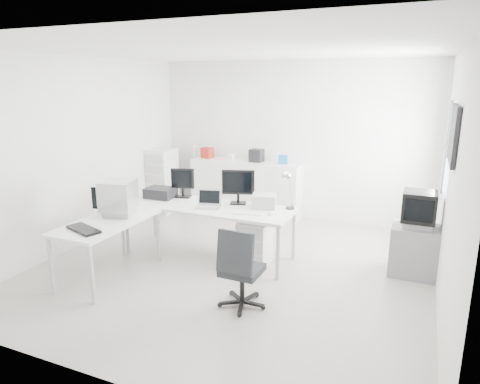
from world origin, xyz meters
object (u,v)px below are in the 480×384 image
at_px(laser_printer, 264,201).
at_px(tv_cabinet, 414,251).
at_px(drawer_pedestal, 256,242).
at_px(lcd_monitor_large, 238,187).
at_px(crt_tv, 419,210).
at_px(crt_monitor, 119,200).
at_px(lcd_monitor_small, 183,183).
at_px(inkjet_printer, 160,193).
at_px(office_chair, 242,266).
at_px(laptop, 208,201).
at_px(main_desk, 209,231).
at_px(sideboard, 246,188).
at_px(side_desk, 109,249).
at_px(filing_cabinet, 163,181).

xyz_separation_m(laser_printer, tv_cabinet, (1.96, 0.28, -0.52)).
height_order(drawer_pedestal, lcd_monitor_large, lcd_monitor_large).
bearing_deg(crt_tv, crt_monitor, -159.26).
distance_m(drawer_pedestal, lcd_monitor_small, 1.43).
height_order(inkjet_printer, office_chair, office_chair).
distance_m(inkjet_printer, office_chair, 2.23).
distance_m(lcd_monitor_small, laptop, 0.70).
relative_size(lcd_monitor_small, office_chair, 0.46).
distance_m(crt_monitor, office_chair, 1.92).
bearing_deg(crt_tv, main_desk, -169.57).
relative_size(office_chair, crt_tv, 1.89).
bearing_deg(office_chair, crt_tv, 44.43).
distance_m(office_chair, sideboard, 3.38).
bearing_deg(drawer_pedestal, office_chair, -75.99).
xyz_separation_m(laptop, tv_cabinet, (2.66, 0.60, -0.53)).
bearing_deg(laser_printer, lcd_monitor_small, 162.88).
xyz_separation_m(side_desk, filing_cabinet, (-0.94, 2.68, 0.23)).
xyz_separation_m(lcd_monitor_large, crt_monitor, (-1.20, -1.10, -0.03)).
relative_size(lcd_monitor_small, crt_monitor, 1.05).
relative_size(side_desk, sideboard, 0.68).
bearing_deg(side_desk, drawer_pedestal, 36.57).
bearing_deg(laser_printer, laptop, -171.23).
bearing_deg(drawer_pedestal, lcd_monitor_large, 150.26).
relative_size(side_desk, inkjet_printer, 3.34).
height_order(crt_monitor, crt_tv, crt_monitor).
distance_m(crt_tv, sideboard, 3.36).
bearing_deg(side_desk, lcd_monitor_large, 48.37).
height_order(main_desk, inkjet_printer, inkjet_printer).
bearing_deg(laptop, tv_cabinet, -1.08).
distance_m(lcd_monitor_small, laser_printer, 1.31).
xyz_separation_m(office_chair, sideboard, (-1.25, 3.14, 0.04)).
distance_m(inkjet_printer, lcd_monitor_small, 0.36).
xyz_separation_m(lcd_monitor_small, office_chair, (1.54, -1.36, -0.50)).
bearing_deg(crt_tv, inkjet_printer, -173.61).
distance_m(lcd_monitor_large, tv_cabinet, 2.47).
distance_m(drawer_pedestal, sideboard, 2.21).
height_order(main_desk, lcd_monitor_large, lcd_monitor_large).
height_order(inkjet_printer, filing_cabinet, filing_cabinet).
bearing_deg(tv_cabinet, office_chair, -136.88).
relative_size(laptop, laser_printer, 0.97).
height_order(crt_tv, filing_cabinet, filing_cabinet).
bearing_deg(sideboard, tv_cabinet, -27.14).
xyz_separation_m(main_desk, drawer_pedestal, (0.70, 0.05, -0.08)).
bearing_deg(laptop, side_desk, -145.75).
bearing_deg(laptop, inkjet_printer, 153.71).
xyz_separation_m(inkjet_printer, lcd_monitor_large, (1.20, 0.15, 0.16)).
xyz_separation_m(laptop, office_chair, (0.94, -1.01, -0.38)).
relative_size(inkjet_printer, sideboard, 0.20).
bearing_deg(laser_printer, inkjet_printer, 168.50).
xyz_separation_m(tv_cabinet, crt_tv, (0.00, 0.00, 0.55)).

